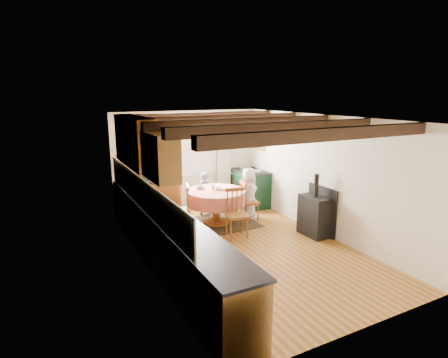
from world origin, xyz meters
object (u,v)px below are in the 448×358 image
chair_near (237,214)px  chair_left (179,209)px  cast_iron_stove (315,205)px  chair_right (250,200)px  child_right (248,194)px  aga_range (250,188)px  dining_table (216,207)px  cup (213,187)px  child_far (204,193)px

chair_near → chair_left: 1.20m
chair_near → cast_iron_stove: bearing=-11.1°
chair_near → chair_right: bearing=58.0°
chair_left → child_right: size_ratio=0.86×
cast_iron_stove → child_right: size_ratio=1.08×
chair_near → aga_range: chair_near is taller
chair_near → chair_right: 1.09m
dining_table → child_right: size_ratio=1.08×
chair_left → chair_right: chair_left is taller
chair_right → cup: size_ratio=9.13×
dining_table → chair_near: chair_near is taller
child_right → aga_range: bearing=-28.3°
dining_table → child_right: bearing=0.2°
child_far → cup: bearing=73.8°
cast_iron_stove → chair_near: bearing=156.4°
dining_table → chair_right: chair_right is taller
cast_iron_stove → child_far: size_ratio=1.25×
chair_right → cast_iron_stove: size_ratio=0.71×
cast_iron_stove → child_far: bearing=122.4°
chair_left → dining_table: bearing=114.4°
chair_left → cast_iron_stove: size_ratio=0.79×
chair_right → child_right: (0.02, 0.09, 0.13)m
chair_near → chair_left: size_ratio=0.98×
dining_table → child_far: bearing=86.5°
cast_iron_stove → aga_range: bearing=92.7°
aga_range → child_right: size_ratio=0.86×
chair_left → child_far: bearing=150.4°
dining_table → cast_iron_stove: 2.10m
chair_right → cup: (-0.81, 0.22, 0.36)m
cast_iron_stove → child_far: (-1.42, 2.23, -0.12)m
chair_left → chair_right: size_ratio=1.11×
cast_iron_stove → cup: size_ratio=12.83×
dining_table → chair_right: (0.79, -0.09, 0.07)m
dining_table → child_right: (0.81, 0.00, 0.20)m
aga_range → cup: (-1.37, -0.69, 0.34)m
aga_range → child_far: size_ratio=0.99×
chair_left → child_right: child_right is taller
chair_right → child_far: size_ratio=0.89×
chair_left → aga_range: size_ratio=0.99×
chair_left → child_right: 1.71m
chair_right → chair_near: bearing=146.5°
chair_right → child_right: child_right is taller
chair_left → cup: 0.96m
cast_iron_stove → child_right: (-0.65, 1.49, -0.05)m
cast_iron_stove → chair_left: bearing=149.3°
child_right → cup: child_right is taller
chair_left → cup: (0.87, 0.23, 0.31)m
child_right → cup: (-0.83, 0.13, 0.22)m
chair_near → cup: 1.05m
cast_iron_stove → cup: cast_iron_stove is taller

